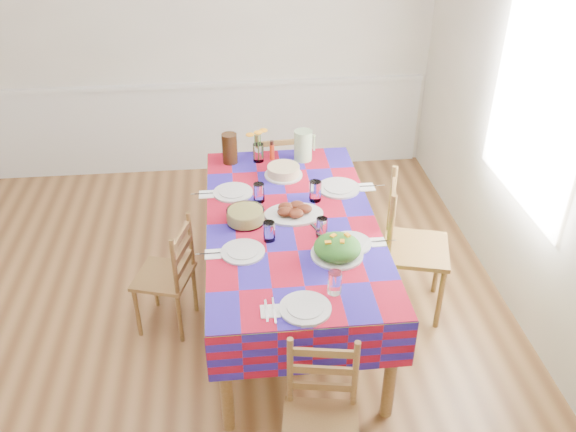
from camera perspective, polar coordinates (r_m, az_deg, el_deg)
The scene contains 23 objects.
room at distance 3.56m, azimuth -9.97°, elevation 5.03°, with size 4.58×5.08×2.78m.
wainscot at distance 6.17m, azimuth -8.20°, elevation 8.46°, with size 4.41×0.06×0.92m.
window_right at distance 4.23m, azimuth 22.20°, elevation 9.84°, with size 1.40×1.40×0.00m, color white.
dining_table at distance 4.02m, azimuth 0.33°, elevation -1.45°, with size 1.11×2.07×0.80m.
setting_near_head at distance 3.29m, azimuth 2.53°, elevation -7.74°, with size 0.45×0.30×0.14m.
setting_left_near at distance 3.70m, azimuth -3.44°, elevation -2.65°, with size 0.49×0.29×0.13m.
setting_left_far at distance 4.23m, azimuth -4.40°, elevation 2.21°, with size 0.51×0.30×0.13m.
setting_right_near at distance 3.77m, azimuth 4.97°, elevation -1.98°, with size 0.49×0.28×0.12m.
setting_right_far at distance 4.27m, azimuth 4.08°, elevation 2.55°, with size 0.57×0.33×0.14m.
meat_platter at distance 4.01m, azimuth 0.54°, elevation 0.43°, with size 0.39×0.28×0.08m.
salad_platter at distance 3.64m, azimuth 4.63°, elevation -3.02°, with size 0.32×0.32×0.13m.
pasta_bowl at distance 3.94m, azimuth -4.00°, elevation 0.01°, with size 0.25×0.25×0.09m.
cake at distance 4.48m, azimuth -0.43°, elevation 4.20°, with size 0.28×0.28×0.08m.
serving_utensils at distance 3.89m, azimuth 3.06°, elevation -1.19°, with size 0.14×0.31×0.01m.
flower_vase at distance 4.66m, azimuth -2.82°, elevation 6.39°, with size 0.17×0.14×0.27m.
hot_sauce at distance 4.70m, azimuth -1.51°, elevation 6.18°, with size 0.04×0.04×0.15m, color red.
green_pitcher at distance 4.68m, azimuth 1.42°, elevation 6.62°, with size 0.14×0.14×0.24m, color #9FC389.
tea_pitcher at distance 4.65m, azimuth -5.48°, elevation 6.32°, with size 0.12×0.12×0.23m, color black.
name_card at distance 3.17m, azimuth 1.95°, elevation -10.12°, with size 0.08×0.03×0.02m, color silver.
chair_near at distance 3.25m, azimuth 3.08°, elevation -18.67°, with size 0.44×0.43×0.87m.
chair_far at distance 5.29m, azimuth -1.18°, elevation 3.88°, with size 0.42×0.40×0.88m.
chair_left at distance 4.20m, azimuth -11.10°, elevation -5.58°, with size 0.44×0.46×0.84m.
chair_right at distance 4.30m, azimuth 11.30°, elevation -2.96°, with size 0.54×0.56×1.03m.
Camera 1 is at (0.29, -3.16, 2.96)m, focal length 38.00 mm.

